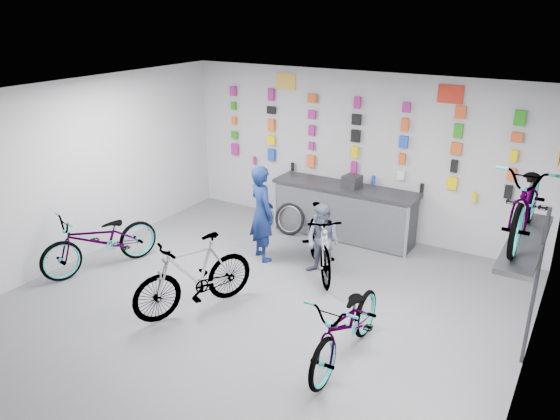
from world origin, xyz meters
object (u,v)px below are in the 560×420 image
Objects in this scene: bike_left at (100,240)px; bike_right at (347,325)px; counter at (344,213)px; bike_service at (319,242)px; customer at (323,241)px; bike_center at (194,274)px; clerk at (262,213)px.

bike_left is 1.04× the size of bike_right.
bike_service is at bearing -80.01° from counter.
customer reaches higher than bike_left.
bike_left reaches higher than counter.
counter is at bearing 102.37° from bike_center.
counter is at bearing -85.96° from clerk.
bike_service is 1.11m from clerk.
customer is (0.09, -0.07, 0.06)m from bike_service.
customer is (-1.26, 1.84, 0.11)m from bike_right.
bike_left is 4.46m from bike_right.
bike_right is (4.45, -0.20, -0.02)m from bike_left.
bike_left is 3.54m from bike_service.
bike_service is at bearing 124.98° from bike_right.
bike_left is at bearing 171.69° from bike_service.
bike_center is at bearing -179.89° from bike_right.
counter is 1.49× the size of bike_service.
bike_service is at bearing 87.08° from bike_center.
bike_right is 1.55× the size of customer.
bike_right is at bearing 24.57° from bike_center.
clerk is (-0.08, 1.90, 0.27)m from bike_center.
bike_right is 1.14× the size of clerk.
bike_right is 1.04× the size of bike_service.
bike_center reaches higher than bike_left.
bike_left is 1.19× the size of clerk.
clerk reaches higher than customer.
clerk is at bearing 141.76° from bike_right.
bike_left reaches higher than bike_right.
bike_center is 1.52× the size of customer.
bike_left is (-2.84, -3.22, 0.03)m from counter.
bike_center reaches higher than bike_right.
customer is at bearing -74.80° from bike_service.
counter is 1.54m from bike_service.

